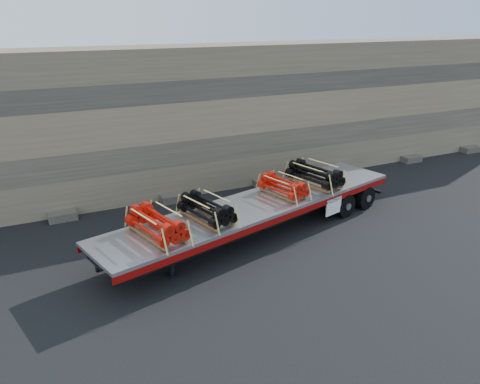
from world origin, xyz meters
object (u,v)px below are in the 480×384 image
Objects in this scene: trailer at (257,219)px; bundle_midfront at (207,210)px; bundle_front at (157,225)px; bundle_midrear at (283,187)px; bundle_rear at (315,175)px.

trailer is 6.17× the size of bundle_midfront.
bundle_front reaches higher than bundle_midfront.
trailer is 5.88× the size of bundle_front.
bundle_front is 1.16× the size of bundle_midrear.
bundle_midrear is (1.36, 0.36, 1.04)m from trailer.
bundle_midfront is at bearing -180.00° from bundle_midrear.
bundle_midfront reaches higher than trailer.
bundle_midrear is at bearing 180.00° from bundle_rear.
trailer is at bearing -0.00° from bundle_front.
bundle_front is 1.05× the size of bundle_midfront.
bundle_midrear is at bearing 0.00° from bundle_midfront.
bundle_front is at bearing 180.00° from bundle_midrear.
bundle_midfront is at bearing 180.00° from bundle_rear.
bundle_midrear is at bearing 0.00° from trailer.
trailer is 4.70m from bundle_front.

